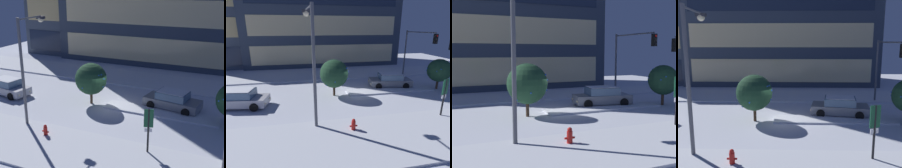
# 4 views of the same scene
# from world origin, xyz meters

# --- Properties ---
(ground) EXTENTS (52.00, 52.00, 0.00)m
(ground) POSITION_xyz_m (0.00, 0.00, 0.00)
(ground) COLOR silver
(curb_strip_near) EXTENTS (52.00, 5.20, 0.14)m
(curb_strip_near) POSITION_xyz_m (0.00, -7.80, 0.07)
(curb_strip_near) COLOR silver
(curb_strip_near) RESTS_ON ground
(curb_strip_far) EXTENTS (52.00, 5.20, 0.14)m
(curb_strip_far) POSITION_xyz_m (0.00, 7.80, 0.07)
(curb_strip_far) COLOR silver
(curb_strip_far) RESTS_ON ground
(median_strip) EXTENTS (9.00, 1.80, 0.14)m
(median_strip) POSITION_xyz_m (4.45, 0.09, 0.07)
(median_strip) COLOR silver
(median_strip) RESTS_ON ground
(office_tower_secondary) EXTENTS (13.07, 11.37, 12.59)m
(office_tower_secondary) POSITION_xyz_m (-12.80, 19.34, 6.29)
(office_tower_secondary) COLOR #424C5B
(office_tower_secondary) RESTS_ON ground
(car_near) EXTENTS (4.77, 2.53, 1.49)m
(car_near) POSITION_xyz_m (-9.55, -1.30, 0.71)
(car_near) COLOR #B7B7C1
(car_near) RESTS_ON ground
(car_far) EXTENTS (4.72, 2.67, 1.49)m
(car_far) POSITION_xyz_m (5.07, 1.46, 0.71)
(car_far) COLOR slate
(car_far) RESTS_ON ground
(traffic_light_corner_far_right) EXTENTS (0.32, 5.84, 5.97)m
(traffic_light_corner_far_right) POSITION_xyz_m (9.30, 3.62, 4.25)
(traffic_light_corner_far_right) COLOR #565960
(traffic_light_corner_far_right) RESTS_ON ground
(street_lamp_arched) EXTENTS (0.61, 3.03, 7.59)m
(street_lamp_arched) POSITION_xyz_m (-3.73, -5.00, 4.96)
(street_lamp_arched) COLOR #565960
(street_lamp_arched) RESTS_ON ground
(fire_hydrant) EXTENTS (0.48, 0.26, 0.86)m
(fire_hydrant) POSITION_xyz_m (-1.41, -6.73, 0.42)
(fire_hydrant) COLOR red
(fire_hydrant) RESTS_ON ground
(parking_info_sign) EXTENTS (0.54, 0.22, 2.86)m
(parking_info_sign) POSITION_xyz_m (5.40, -6.05, 1.82)
(parking_info_sign) COLOR black
(parking_info_sign) RESTS_ON ground
(decorated_tree_median) EXTENTS (2.68, 2.69, 3.48)m
(decorated_tree_median) POSITION_xyz_m (-1.47, -0.15, 2.15)
(decorated_tree_median) COLOR #473323
(decorated_tree_median) RESTS_ON ground
(decorated_tree_left_of_median) EXTENTS (2.38, 2.38, 3.19)m
(decorated_tree_left_of_median) POSITION_xyz_m (9.64, -0.25, 2.00)
(decorated_tree_left_of_median) COLOR #473323
(decorated_tree_left_of_median) RESTS_ON ground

